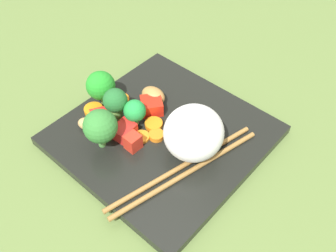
# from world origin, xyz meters

# --- Properties ---
(ground_plane) EXTENTS (1.10, 1.10, 0.02)m
(ground_plane) POSITION_xyz_m (0.00, 0.00, -0.01)
(ground_plane) COLOR #5D763A
(square_plate) EXTENTS (0.27, 0.27, 0.01)m
(square_plate) POSITION_xyz_m (0.00, 0.00, 0.01)
(square_plate) COLOR black
(square_plate) RESTS_ON ground_plane
(rice_mound) EXTENTS (0.10, 0.09, 0.07)m
(rice_mound) POSITION_xyz_m (-0.00, 0.05, 0.05)
(rice_mound) COLOR white
(rice_mound) RESTS_ON square_plate
(broccoli_floret_0) EXTENTS (0.04, 0.04, 0.06)m
(broccoli_floret_0) POSITION_xyz_m (0.01, -0.11, 0.05)
(broccoli_floret_0) COLOR #81B450
(broccoli_floret_0) RESTS_ON square_plate
(broccoli_floret_1) EXTENTS (0.03, 0.03, 0.04)m
(broccoli_floret_1) POSITION_xyz_m (0.01, -0.04, 0.04)
(broccoli_floret_1) COLOR #79BF5B
(broccoli_floret_1) RESTS_ON square_plate
(broccoli_floret_2) EXTENTS (0.04, 0.04, 0.05)m
(broccoli_floret_2) POSITION_xyz_m (0.02, -0.07, 0.05)
(broccoli_floret_2) COLOR #76B350
(broccoli_floret_2) RESTS_ON square_plate
(broccoli_floret_3) EXTENTS (0.05, 0.05, 0.06)m
(broccoli_floret_3) POSITION_xyz_m (0.07, -0.04, 0.05)
(broccoli_floret_3) COLOR #539F47
(broccoli_floret_3) RESTS_ON square_plate
(carrot_slice_0) EXTENTS (0.04, 0.04, 0.01)m
(carrot_slice_0) POSITION_xyz_m (0.04, -0.11, 0.02)
(carrot_slice_0) COLOR orange
(carrot_slice_0) RESTS_ON square_plate
(carrot_slice_1) EXTENTS (0.03, 0.03, 0.01)m
(carrot_slice_1) POSITION_xyz_m (0.01, 0.00, 0.02)
(carrot_slice_1) COLOR orange
(carrot_slice_1) RESTS_ON square_plate
(carrot_slice_2) EXTENTS (0.04, 0.04, 0.01)m
(carrot_slice_2) POSITION_xyz_m (-0.01, -0.09, 0.02)
(carrot_slice_2) COLOR orange
(carrot_slice_2) RESTS_ON square_plate
(carrot_slice_3) EXTENTS (0.03, 0.03, 0.00)m
(carrot_slice_3) POSITION_xyz_m (0.03, -0.02, 0.02)
(carrot_slice_3) COLOR orange
(carrot_slice_3) RESTS_ON square_plate
(carrot_slice_4) EXTENTS (0.03, 0.03, 0.01)m
(carrot_slice_4) POSITION_xyz_m (-0.00, -0.02, 0.02)
(carrot_slice_4) COLOR orange
(carrot_slice_4) RESTS_ON square_plate
(pepper_chunk_0) EXTENTS (0.04, 0.04, 0.02)m
(pepper_chunk_0) POSITION_xyz_m (-0.02, -0.04, 0.02)
(pepper_chunk_0) COLOR red
(pepper_chunk_0) RESTS_ON square_plate
(pepper_chunk_1) EXTENTS (0.03, 0.03, 0.02)m
(pepper_chunk_1) POSITION_xyz_m (0.04, -0.08, 0.02)
(pepper_chunk_1) COLOR red
(pepper_chunk_1) RESTS_ON square_plate
(pepper_chunk_2) EXTENTS (0.02, 0.02, 0.02)m
(pepper_chunk_2) POSITION_xyz_m (0.05, -0.01, 0.03)
(pepper_chunk_2) COLOR red
(pepper_chunk_2) RESTS_ON square_plate
(pepper_chunk_3) EXTENTS (0.03, 0.03, 0.02)m
(pepper_chunk_3) POSITION_xyz_m (0.04, -0.04, 0.02)
(pepper_chunk_3) COLOR red
(pepper_chunk_3) RESTS_ON square_plate
(chicken_piece_0) EXTENTS (0.03, 0.04, 0.02)m
(chicken_piece_0) POSITION_xyz_m (-0.04, -0.05, 0.03)
(chicken_piece_0) COLOR #BA8343
(chicken_piece_0) RESTS_ON square_plate
(chicken_piece_1) EXTENTS (0.03, 0.03, 0.02)m
(chicken_piece_1) POSITION_xyz_m (0.06, -0.09, 0.02)
(chicken_piece_1) COLOR tan
(chicken_piece_1) RESTS_ON square_plate
(chicken_piece_2) EXTENTS (0.03, 0.03, 0.02)m
(chicken_piece_2) POSITION_xyz_m (0.05, -0.06, 0.02)
(chicken_piece_2) COLOR #B18E42
(chicken_piece_2) RESTS_ON square_plate
(chopstick_pair) EXTENTS (0.23, 0.08, 0.01)m
(chopstick_pair) POSITION_xyz_m (0.03, 0.07, 0.02)
(chopstick_pair) COLOR olive
(chopstick_pair) RESTS_ON square_plate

